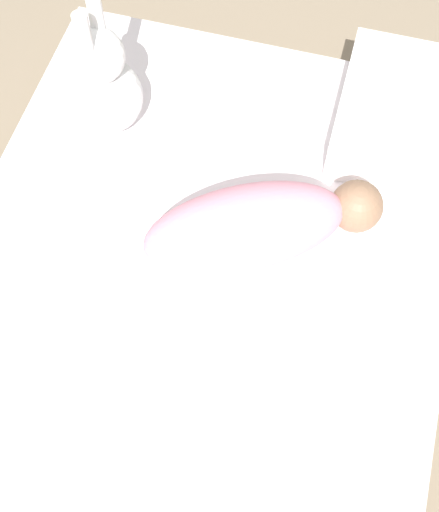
{
  "coord_description": "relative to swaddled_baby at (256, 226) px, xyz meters",
  "views": [
    {
      "loc": [
        0.61,
        0.22,
        1.48
      ],
      "look_at": [
        -0.06,
        0.04,
        0.18
      ],
      "focal_mm": 50.0,
      "sensor_mm": 36.0,
      "label": 1
    }
  ],
  "objects": [
    {
      "name": "ground_plane",
      "position": [
        0.13,
        -0.1,
        -0.21
      ],
      "size": [
        12.0,
        12.0,
        0.0
      ],
      "primitive_type": "plane",
      "color": "#7A6B56"
    },
    {
      "name": "pillow",
      "position": [
        -0.4,
        0.3,
        -0.03
      ],
      "size": [
        0.37,
        0.4,
        0.11
      ],
      "color": "white",
      "rests_on": "bed_mattress"
    },
    {
      "name": "swaddled_baby",
      "position": [
        0.0,
        0.0,
        0.0
      ],
      "size": [
        0.36,
        0.5,
        0.17
      ],
      "rotation": [
        0.0,
        0.0,
        2.08
      ],
      "color": "pink",
      "rests_on": "bed_mattress"
    },
    {
      "name": "bunny_plush",
      "position": [
        -0.24,
        -0.42,
        0.04
      ],
      "size": [
        0.17,
        0.17,
        0.36
      ],
      "color": "white",
      "rests_on": "bed_mattress"
    },
    {
      "name": "bed_mattress",
      "position": [
        0.13,
        -0.1,
        -0.15
      ],
      "size": [
        1.42,
        1.05,
        0.13
      ],
      "color": "white",
      "rests_on": "ground_plane"
    }
  ]
}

